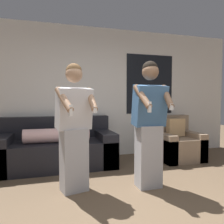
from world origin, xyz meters
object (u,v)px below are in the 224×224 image
object	(u,v)px
armchair	(176,144)
person_right	(149,124)
person_left	(74,127)
couch	(57,149)

from	to	relation	value
armchair	person_right	world-z (taller)	person_right
armchair	person_left	xyz separation A→B (m)	(-2.17, -1.04, 0.54)
person_left	person_right	xyz separation A→B (m)	(1.00, -0.15, 0.03)
couch	armchair	distance (m)	2.36
armchair	person_left	distance (m)	2.47
person_left	person_right	size ratio (longest dim) A/B	0.97
couch	person_left	bearing A→B (deg)	-80.89
armchair	person_left	bearing A→B (deg)	-154.44
couch	person_right	bearing A→B (deg)	-48.06
person_right	person_left	bearing A→B (deg)	171.46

